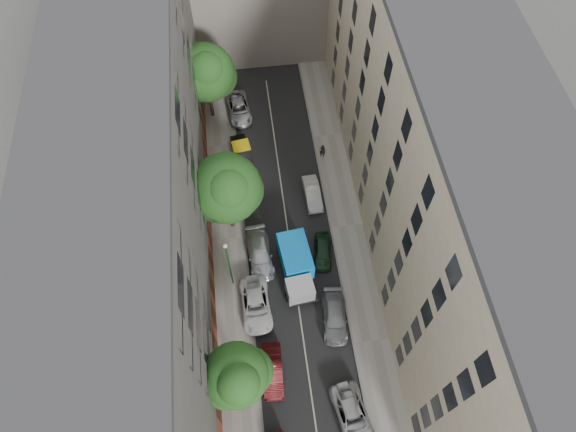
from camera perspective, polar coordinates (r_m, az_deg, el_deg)
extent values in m
plane|color=#4C4C49|center=(47.47, 0.00, -1.89)|extent=(120.00, 120.00, 0.00)
cube|color=black|center=(47.46, 0.00, -1.88)|extent=(8.00, 44.00, 0.02)
cube|color=gray|center=(47.38, -6.62, -2.55)|extent=(3.00, 44.00, 0.15)
cube|color=gray|center=(48.05, 6.52, -1.12)|extent=(3.00, 44.00, 0.15)
cube|color=#524F4D|center=(39.79, -15.95, 3.53)|extent=(8.00, 44.00, 20.00)
cube|color=beige|center=(41.36, 15.41, 6.66)|extent=(8.00, 44.00, 20.00)
cube|color=black|center=(44.98, 0.94, -6.23)|extent=(2.98, 6.22, 0.33)
cube|color=#ADB0B2|center=(43.22, 1.34, -8.19)|extent=(2.40, 2.01, 1.89)
cube|color=#0D8EFF|center=(44.36, 0.79, -4.43)|extent=(2.87, 4.25, 2.00)
cylinder|color=black|center=(44.22, -0.07, -8.93)|extent=(0.31, 0.93, 0.93)
cylinder|color=black|center=(44.36, 2.67, -8.61)|extent=(0.31, 0.93, 0.93)
cylinder|color=black|center=(45.82, -0.67, -4.46)|extent=(0.31, 0.93, 0.93)
cylinder|color=black|center=(45.97, 1.95, -4.16)|extent=(0.31, 0.93, 0.93)
imported|color=#4A0E11|center=(41.98, -1.73, -16.82)|extent=(1.71, 4.47, 1.45)
imported|color=silver|center=(43.74, -3.60, -9.80)|extent=(2.61, 5.36, 1.47)
imported|color=#AEAFB3|center=(45.68, -3.15, -4.19)|extent=(2.47, 5.32, 1.51)
imported|color=black|center=(49.65, -4.91, 3.47)|extent=(2.01, 4.33, 1.44)
imported|color=black|center=(51.96, -5.15, 6.99)|extent=(2.18, 4.61, 1.46)
imported|color=#AFAFB4|center=(55.94, -5.48, 11.80)|extent=(2.83, 5.25, 1.40)
imported|color=#B4B4B9|center=(41.57, 7.19, -21.17)|extent=(3.15, 5.40, 1.41)
imported|color=slate|center=(43.49, 5.21, -11.10)|extent=(2.45, 4.97, 1.39)
imported|color=black|center=(45.94, 3.88, -3.91)|extent=(2.11, 4.01, 1.30)
imported|color=silver|center=(49.00, 2.73, 2.50)|extent=(1.58, 4.12, 1.34)
cylinder|color=#382619|center=(40.78, -5.21, -18.80)|extent=(0.36, 0.36, 3.08)
cylinder|color=#382619|center=(38.21, -5.53, -17.95)|extent=(0.24, 0.24, 2.20)
sphere|color=#1B511B|center=(36.13, -5.83, -17.15)|extent=(4.50, 4.50, 4.50)
sphere|color=#1B511B|center=(37.20, -4.29, -16.83)|extent=(3.37, 3.37, 3.37)
sphere|color=#1B511B|center=(36.65, -6.83, -18.24)|extent=(3.15, 3.15, 3.15)
sphere|color=#1B511B|center=(34.81, -5.56, -17.93)|extent=(2.92, 2.92, 2.92)
cylinder|color=#382619|center=(46.72, -6.31, -0.10)|extent=(0.36, 0.36, 2.95)
cylinder|color=#382619|center=(44.59, -6.62, 1.58)|extent=(0.24, 0.24, 2.11)
sphere|color=#1B511B|center=(42.88, -6.89, 3.08)|extent=(6.04, 6.04, 6.04)
sphere|color=#1B511B|center=(43.91, -5.62, 2.89)|extent=(4.53, 4.53, 4.53)
sphere|color=#1B511B|center=(43.13, -7.69, 1.99)|extent=(4.23, 4.23, 4.23)
sphere|color=#1B511B|center=(41.52, -6.70, 3.06)|extent=(3.93, 3.93, 3.93)
cylinder|color=#382619|center=(55.38, -8.53, 12.07)|extent=(0.36, 0.36, 2.89)
cylinder|color=#382619|center=(53.62, -8.88, 13.88)|extent=(0.24, 0.24, 2.06)
sphere|color=#1B511B|center=(52.24, -9.18, 15.45)|extent=(5.76, 5.76, 5.76)
sphere|color=#1B511B|center=(53.16, -8.05, 15.09)|extent=(4.32, 4.32, 4.32)
sphere|color=#1B511B|center=(52.32, -9.85, 14.52)|extent=(4.03, 4.03, 4.03)
sphere|color=#1B511B|center=(50.91, -9.08, 15.74)|extent=(3.74, 3.74, 3.74)
cylinder|color=#1A5B23|center=(42.26, -6.51, -5.54)|extent=(0.14, 0.14, 6.75)
sphere|color=silver|center=(39.16, -7.01, -3.33)|extent=(0.36, 0.36, 0.36)
imported|color=black|center=(51.74, 3.85, 7.27)|extent=(0.70, 0.58, 1.66)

